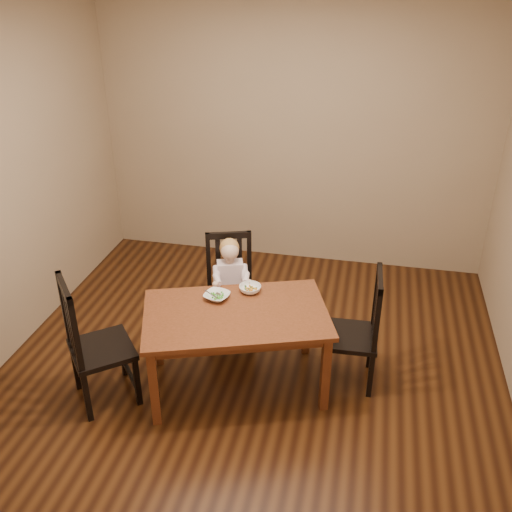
% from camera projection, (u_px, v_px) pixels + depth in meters
% --- Properties ---
extents(room, '(4.01, 4.01, 2.71)m').
position_uv_depth(room, '(251.00, 215.00, 4.01)').
color(room, '#45240E').
rests_on(room, ground).
extents(dining_table, '(1.53, 1.20, 0.67)m').
position_uv_depth(dining_table, '(236.00, 321.00, 4.18)').
color(dining_table, '#4E2912').
rests_on(dining_table, room).
extents(chair_child, '(0.50, 0.49, 0.93)m').
position_uv_depth(chair_child, '(230.00, 290.00, 4.85)').
color(chair_child, black).
rests_on(chair_child, room).
extents(chair_left, '(0.61, 0.61, 1.03)m').
position_uv_depth(chair_left, '(94.00, 345.00, 4.09)').
color(chair_left, black).
rests_on(chair_left, room).
extents(chair_right, '(0.41, 0.43, 0.96)m').
position_uv_depth(chair_right, '(358.00, 331.00, 4.30)').
color(chair_right, black).
rests_on(chair_right, room).
extents(toddler, '(0.38, 0.42, 0.49)m').
position_uv_depth(toddler, '(230.00, 280.00, 4.75)').
color(toddler, silver).
rests_on(toddler, chair_child).
extents(bowl_peas, '(0.23, 0.23, 0.05)m').
position_uv_depth(bowl_peas, '(217.00, 296.00, 4.30)').
color(bowl_peas, white).
rests_on(bowl_peas, dining_table).
extents(bowl_veg, '(0.22, 0.22, 0.05)m').
position_uv_depth(bowl_veg, '(250.00, 289.00, 4.38)').
color(bowl_veg, white).
rests_on(bowl_veg, dining_table).
extents(fork, '(0.11, 0.04, 0.04)m').
position_uv_depth(fork, '(212.00, 295.00, 4.27)').
color(fork, silver).
rests_on(fork, bowl_peas).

